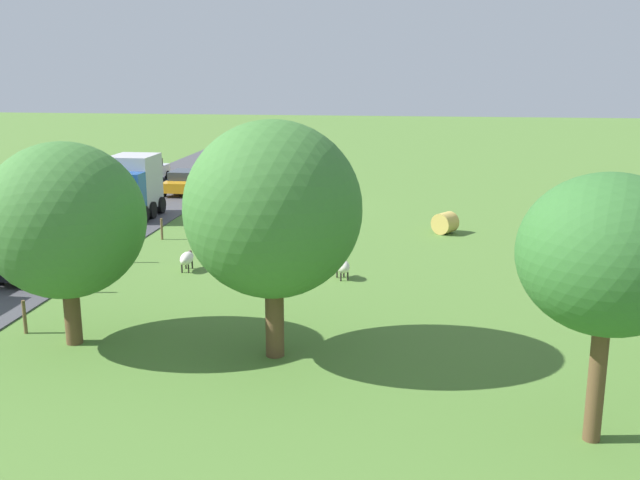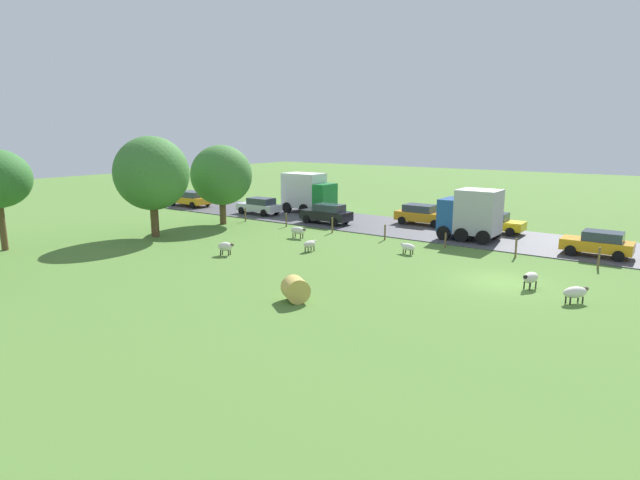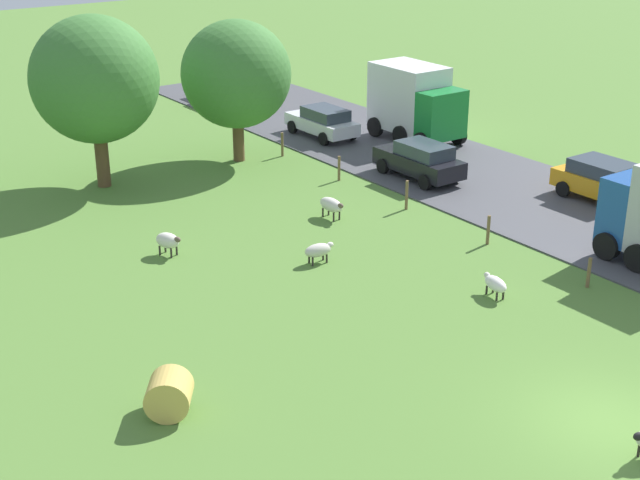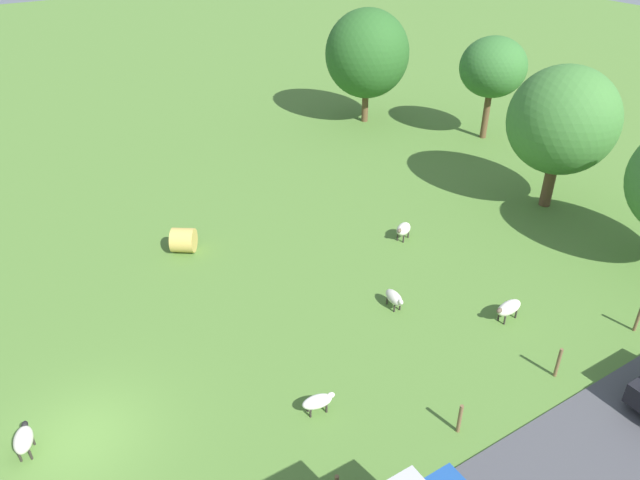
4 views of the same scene
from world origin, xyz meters
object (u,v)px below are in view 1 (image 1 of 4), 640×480
object	(u,v)px
tree_0	(609,255)
tree_2	(65,221)
car_4	(183,182)
tree_1	(273,210)
car_3	(25,220)
sheep_1	(187,258)
sheep_5	(334,189)
sheep_3	(314,193)
car_2	(78,201)
car_7	(37,256)
car_1	(149,170)
car_5	(213,164)
sheep_0	(268,244)
truck_0	(132,186)
sheep_2	(342,266)
hay_bale_0	(445,223)
sheep_4	(234,219)

from	to	relation	value
tree_0	tree_2	world-z (taller)	tree_2
tree_0	car_4	bearing A→B (deg)	-57.25
tree_1	car_3	xyz separation A→B (m)	(15.62, -13.69, -3.65)
sheep_1	sheep_5	size ratio (longest dim) A/B	1.07
sheep_3	car_2	size ratio (longest dim) A/B	0.27
sheep_5	car_7	world-z (taller)	car_7
sheep_5	car_2	xyz separation A→B (m)	(14.21, 8.03, 0.35)
sheep_1	car_1	size ratio (longest dim) A/B	0.31
tree_0	tree_2	distance (m)	15.60
sheep_1	car_5	world-z (taller)	car_5
car_2	car_5	distance (m)	16.62
car_1	car_7	world-z (taller)	car_1
sheep_5	sheep_1	bearing A→B (deg)	77.27
car_3	car_7	size ratio (longest dim) A/B	1.02
sheep_3	car_5	world-z (taller)	car_5
sheep_0	car_3	xyz separation A→B (m)	(12.97, -1.72, 0.43)
sheep_1	sheep_5	xyz separation A→B (m)	(-4.25, -18.80, -0.05)
sheep_1	truck_0	xyz separation A→B (m)	(6.40, -10.23, 1.33)
sheep_2	hay_bale_0	bearing A→B (deg)	-116.48
sheep_1	car_7	size ratio (longest dim) A/B	0.31
tree_0	car_3	world-z (taller)	tree_0
car_2	car_4	distance (m)	8.45
sheep_2	truck_0	bearing A→B (deg)	-38.86
car_2	car_4	xyz separation A→B (m)	(-3.93, -7.49, 0.01)
tree_0	hay_bale_0	bearing A→B (deg)	-82.71
sheep_2	car_4	size ratio (longest dim) A/B	0.28
sheep_5	car_4	xyz separation A→B (m)	(10.28, 0.54, 0.36)
truck_0	car_5	distance (m)	16.79
sheep_5	tree_1	size ratio (longest dim) A/B	0.17
sheep_1	hay_bale_0	distance (m)	14.17
sheep_1	tree_0	size ratio (longest dim) A/B	0.20
sheep_2	car_3	size ratio (longest dim) A/B	0.25
sheep_2	car_1	bearing A→B (deg)	-53.94
tree_0	car_2	distance (m)	33.86
truck_0	car_1	distance (m)	13.02
sheep_3	sheep_4	world-z (taller)	sheep_3
sheep_3	car_7	xyz separation A→B (m)	(9.09, 18.27, 0.34)
tree_0	truck_0	xyz separation A→B (m)	(20.39, -23.11, -2.66)
sheep_4	tree_1	xyz separation A→B (m)	(-5.60, 17.34, 4.10)
sheep_2	tree_0	world-z (taller)	tree_0
sheep_3	tree_2	distance (m)	25.81
sheep_2	sheep_3	bearing A→B (deg)	-78.07
hay_bale_0	tree_1	xyz separation A→B (m)	(5.69, 17.40, 3.99)
sheep_5	car_1	xyz separation A→B (m)	(14.29, -3.90, 0.43)
hay_bale_0	car_4	size ratio (longest dim) A/B	0.28
tree_2	truck_0	bearing A→B (deg)	-74.02
tree_2	sheep_4	bearing A→B (deg)	-93.15
sheep_0	tree_1	xyz separation A→B (m)	(-2.65, 11.97, 4.08)
truck_0	car_2	distance (m)	3.75
sheep_2	car_5	size ratio (longest dim) A/B	0.24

